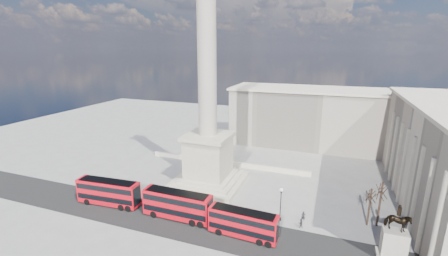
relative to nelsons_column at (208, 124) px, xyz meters
name	(u,v)px	position (x,y,z in m)	size (l,w,h in m)	color
ground	(199,194)	(0.00, -5.00, -12.92)	(180.00, 180.00, 0.00)	gray
asphalt_road	(201,227)	(5.00, -15.00, -12.91)	(120.00, 9.00, 0.01)	black
nelsons_column	(208,124)	(0.00, 0.00, 0.00)	(14.00, 14.00, 49.85)	#BEB79E
balustrade_wall	(226,163)	(0.00, 11.00, -12.37)	(40.00, 0.60, 1.10)	beige
building_northeast	(320,117)	(20.00, 35.00, -4.59)	(51.00, 17.00, 16.60)	beige
red_bus_a	(109,192)	(-13.43, -14.25, -10.44)	(11.80, 3.51, 4.72)	red
red_bus_b	(178,205)	(0.44, -14.01, -10.40)	(11.83, 2.85, 4.79)	red
red_bus_c	(243,223)	(12.07, -15.08, -10.68)	(10.63, 2.95, 4.27)	red
victorian_lamp	(281,202)	(16.50, -8.84, -9.50)	(0.50, 0.50, 5.80)	black
equestrian_statue	(394,241)	(32.33, -12.86, -10.13)	(3.85, 2.89, 8.06)	beige
bare_tree_near	(382,190)	(31.36, -4.97, -6.63)	(1.82, 1.82, 7.98)	#332319
bare_tree_mid	(371,195)	(29.92, -5.26, -7.65)	(1.76, 1.76, 6.69)	#332319
bare_tree_far	(404,161)	(36.87, 9.55, -6.41)	(2.02, 2.02, 8.25)	#332319
pedestrian_walking	(303,216)	(20.13, -7.67, -12.06)	(0.63, 0.41, 1.71)	black
pedestrian_standing	(301,223)	(19.91, -9.67, -12.16)	(0.74, 0.58, 1.52)	black
pedestrian_crossing	(220,207)	(6.33, -9.73, -12.05)	(1.02, 0.42, 1.74)	black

